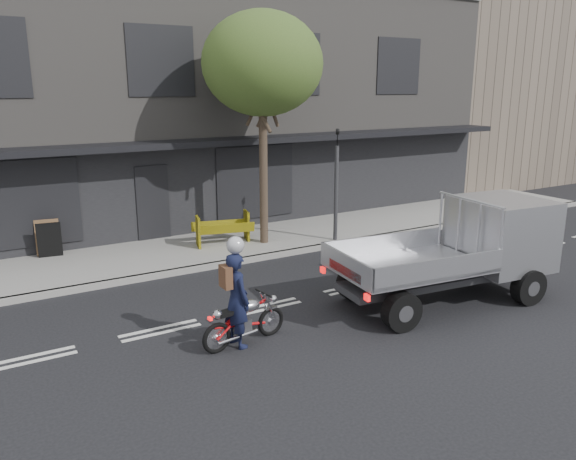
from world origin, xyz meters
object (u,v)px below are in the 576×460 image
Objects in this scene: rider at (237,300)px; sandwich_board at (49,240)px; street_tree at (262,65)px; motorcycle at (244,320)px; construction_barrier at (226,230)px; traffic_light_pole at (336,191)px; flatbed_ute at (485,239)px.

rider is 7.50m from sandwich_board.
motorcycle is (-3.40, -5.55, -4.80)m from street_tree.
construction_barrier is 4.84m from sandwich_board.
traffic_light_pole reaches higher than rider.
motorcycle is at bearing -178.40° from flatbed_ute.
traffic_light_pole reaches higher than construction_barrier.
street_tree is at bearing -7.50° from sandwich_board.
construction_barrier reaches higher than motorcycle.
flatbed_ute is at bearing -34.80° from sandwich_board.
sandwich_board reaches higher than construction_barrier.
flatbed_ute is at bearing -67.79° from street_tree.
traffic_light_pole is 8.20m from sandwich_board.
street_tree is 3.75× the size of motorcycle.
street_tree is 4.23m from traffic_light_pole.
flatbed_ute reaches higher than rider.
rider is at bearing 172.58° from motorcycle.
motorcycle is (-5.40, -4.70, -1.17)m from traffic_light_pole.
rider reaches higher than motorcycle.
flatbed_ute is (6.01, -0.48, 0.42)m from rider.
flatbed_ute is 5.23× the size of sandwich_board.
traffic_light_pole is 7.31m from rider.
traffic_light_pole is 1.94× the size of rider.
sandwich_board is (-2.36, 7.16, 0.17)m from motorcycle.
traffic_light_pole is 2.08× the size of construction_barrier.
sandwich_board is at bearing 162.41° from traffic_light_pole.
traffic_light_pole is at bearing 33.61° from motorcycle.
street_tree is 7.56m from sandwich_board.
flatbed_ute is at bearing -84.89° from traffic_light_pole.
traffic_light_pole is 5.22m from flatbed_ute.
traffic_light_pole is at bearing -19.94° from construction_barrier.
traffic_light_pole is (2.00, -0.85, -3.63)m from street_tree.
sandwich_board is (-8.22, 7.65, -0.68)m from flatbed_ute.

